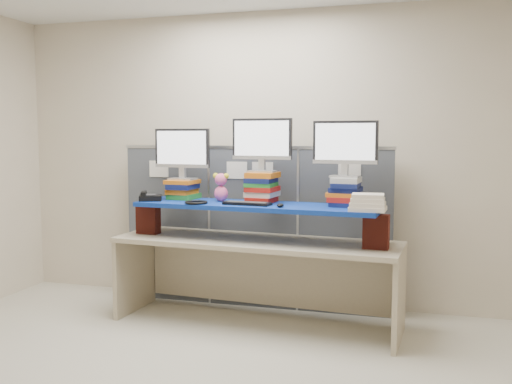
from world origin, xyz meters
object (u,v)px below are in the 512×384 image
(desk, at_px, (256,257))
(monitor_center, at_px, (262,142))
(monitor_right, at_px, (345,145))
(monitor_left, at_px, (182,151))
(desk_phone, at_px, (150,197))
(blue_board, at_px, (256,206))
(keyboard, at_px, (247,203))

(desk, bearing_deg, monitor_center, 84.54)
(monitor_right, bearing_deg, desk, -170.76)
(monitor_left, xyz_separation_m, desk_phone, (-0.23, -0.21, -0.41))
(desk, xyz_separation_m, monitor_left, (-0.74, 0.17, 0.89))
(blue_board, height_order, monitor_left, monitor_left)
(blue_board, relative_size, desk_phone, 8.44)
(monitor_left, distance_m, monitor_center, 0.77)
(monitor_left, distance_m, monitor_right, 1.48)
(monitor_left, relative_size, keyboard, 1.30)
(blue_board, bearing_deg, monitor_left, 171.05)
(blue_board, bearing_deg, monitor_right, 9.24)
(desk, distance_m, monitor_center, 0.99)
(monitor_right, height_order, desk_phone, monitor_right)
(monitor_right, distance_m, keyboard, 0.94)
(desk_phone, bearing_deg, keyboard, -27.08)
(desk, xyz_separation_m, desk_phone, (-0.97, -0.03, 0.49))
(keyboard, relative_size, desk_phone, 1.66)
(monitor_left, bearing_deg, monitor_center, 0.00)
(blue_board, distance_m, keyboard, 0.11)
(monitor_left, xyz_separation_m, monitor_right, (1.48, -0.10, 0.06))
(monitor_left, bearing_deg, desk, -8.95)
(keyboard, distance_m, desk_phone, 0.92)
(desk_phone, bearing_deg, desk, -21.34)
(monitor_center, relative_size, desk_phone, 2.16)
(keyboard, bearing_deg, monitor_center, 76.99)
(desk, height_order, monitor_left, monitor_left)
(desk, xyz_separation_m, monitor_center, (0.02, 0.12, 0.98))
(desk, bearing_deg, blue_board, 4.03)
(blue_board, xyz_separation_m, monitor_right, (0.74, 0.07, 0.51))
(desk_phone, bearing_deg, monitor_center, -14.66)
(desk_phone, bearing_deg, monitor_left, 18.55)
(monitor_center, height_order, monitor_right, monitor_center)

